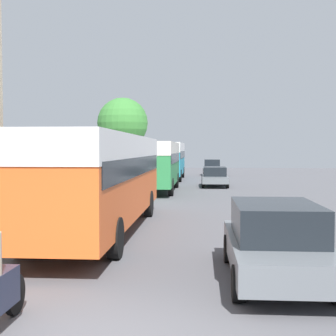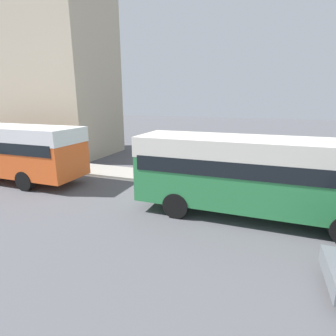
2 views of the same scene
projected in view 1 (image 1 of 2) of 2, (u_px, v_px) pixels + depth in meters
bus_lead at (100, 169)px, 14.71m from camera, size 2.55×11.49×3.05m
bus_following at (156, 160)px, 29.03m from camera, size 2.56×9.09×3.05m
bus_third_in_line at (168, 156)px, 40.25m from camera, size 2.52×9.32×3.17m
car_crossing at (212, 167)px, 46.78m from camera, size 1.79×4.26×1.59m
car_far_curb at (275, 240)px, 9.35m from camera, size 1.90×4.57×1.55m
car_distant at (215, 176)px, 32.77m from camera, size 1.84×4.41×1.38m
pedestrian_near_curb at (103, 175)px, 30.41m from camera, size 0.43×0.43×1.61m
street_tree at (123, 123)px, 38.49m from camera, size 4.16×4.16×6.71m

